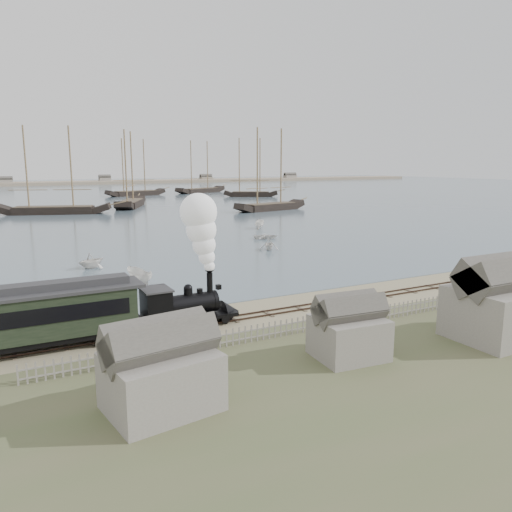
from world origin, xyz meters
name	(u,v)px	position (x,y,z in m)	size (l,w,h in m)	color
ground	(234,311)	(0.00, 0.00, 0.00)	(600.00, 600.00, 0.00)	gray
harbor_water	(40,194)	(0.00, 170.00, 0.03)	(600.00, 336.00, 0.06)	#495968
rail_track	(245,317)	(0.00, -2.00, 0.04)	(120.00, 1.80, 0.16)	#34241C
picket_fence_west	(188,354)	(-6.50, -7.00, 0.00)	(19.00, 0.10, 1.20)	gray
picket_fence_east	(419,314)	(12.50, -7.50, 0.00)	(15.00, 0.10, 1.20)	gray
shed_left	(162,409)	(-10.00, -13.00, 0.00)	(5.00, 4.00, 4.10)	gray
shed_mid	(348,357)	(2.00, -12.00, 0.00)	(4.00, 3.50, 3.60)	gray
shed_right	(496,338)	(13.00, -14.00, 0.00)	(6.00, 5.00, 5.10)	gray
far_spit	(26,185)	(0.00, 250.00, 0.00)	(500.00, 20.00, 1.80)	tan
locomotive	(200,268)	(-3.61, -2.00, 4.26)	(7.40, 2.76, 9.22)	black
passenger_coach	(15,317)	(-15.76, -2.00, 2.37)	(15.54, 3.00, 3.77)	black
beached_dinghy	(187,310)	(-3.65, 0.78, 0.40)	(3.89, 2.77, 0.80)	silver
rowboat_1	(91,260)	(-7.14, 22.07, 0.94)	(3.34, 2.88, 1.76)	silver
rowboat_2	(139,277)	(-4.41, 12.10, 0.82)	(3.94, 1.48, 1.52)	silver
rowboat_3	(266,236)	(20.66, 32.03, 0.44)	(3.68, 2.63, 0.76)	silver
rowboat_4	(269,244)	(16.30, 23.17, 0.84)	(2.96, 2.55, 1.56)	silver
rowboat_5	(259,224)	(25.59, 43.23, 0.80)	(3.82, 1.44, 1.47)	silver
schooner_2	(51,170)	(-3.88, 88.03, 10.06)	(25.04, 5.78, 20.00)	black
schooner_3	(129,169)	(16.34, 98.24, 10.06)	(22.65, 5.23, 20.00)	black
schooner_4	(271,169)	(44.40, 72.39, 10.06)	(20.27, 4.68, 20.00)	black
schooner_5	(251,167)	(62.95, 118.89, 10.06)	(18.43, 4.25, 20.00)	black
schooner_8	(135,167)	(29.28, 142.74, 10.06)	(21.80, 5.03, 20.00)	black
schooner_9	(200,167)	(56.24, 148.42, 10.06)	(23.25, 5.37, 20.00)	black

